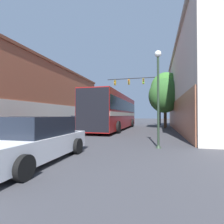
% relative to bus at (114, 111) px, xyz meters
% --- Properties ---
extents(lane_center_line, '(0.14, 40.44, 0.01)m').
position_rel_bus_xyz_m(lane_center_line, '(-1.33, -1.62, -1.94)').
color(lane_center_line, silver).
rests_on(lane_center_line, ground_plane).
extents(building_left_brick, '(6.82, 26.38, 8.02)m').
position_rel_bus_xyz_m(building_left_brick, '(-11.07, 1.85, 2.18)').
color(building_left_brick, '#995138').
rests_on(building_left_brick, ground_plane).
extents(bus, '(2.91, 12.83, 3.46)m').
position_rel_bus_xyz_m(bus, '(0.00, 0.00, 0.00)').
color(bus, maroon).
rests_on(bus, ground_plane).
extents(hatchback_foreground, '(2.19, 4.62, 1.42)m').
position_rel_bus_xyz_m(hatchback_foreground, '(0.56, -12.97, -1.28)').
color(hatchback_foreground, silver).
rests_on(hatchback_foreground, ground_plane).
extents(parked_car_left_near, '(2.46, 4.30, 1.44)m').
position_rel_bus_xyz_m(parked_car_left_near, '(-5.60, 8.89, -1.27)').
color(parked_car_left_near, slate).
rests_on(parked_car_left_near, ground_plane).
extents(parked_car_left_mid, '(2.37, 4.19, 1.39)m').
position_rel_bus_xyz_m(parked_car_left_mid, '(-5.14, -6.25, -1.28)').
color(parked_car_left_mid, red).
rests_on(parked_car_left_mid, ground_plane).
extents(parked_car_left_far, '(2.08, 3.91, 1.43)m').
position_rel_bus_xyz_m(parked_car_left_far, '(-5.29, 3.11, -1.27)').
color(parked_car_left_far, silver).
rests_on(parked_car_left_far, ground_plane).
extents(traffic_signal_gantry, '(8.04, 0.36, 7.38)m').
position_rel_bus_xyz_m(traffic_signal_gantry, '(2.21, 8.59, 3.51)').
color(traffic_signal_gantry, black).
rests_on(traffic_signal_gantry, ground_plane).
extents(street_lamp, '(0.30, 0.30, 4.40)m').
position_rel_bus_xyz_m(street_lamp, '(4.46, -9.62, 0.50)').
color(street_lamp, '#233323').
rests_on(street_lamp, ground_plane).
extents(street_tree_near, '(3.56, 3.20, 5.67)m').
position_rel_bus_xyz_m(street_tree_near, '(5.16, 2.95, 1.76)').
color(street_tree_near, '#3D2D1E').
rests_on(street_tree_near, ground_plane).
extents(street_tree_far, '(3.66, 3.30, 6.70)m').
position_rel_bus_xyz_m(street_tree_far, '(5.38, 4.39, 2.73)').
color(street_tree_far, brown).
rests_on(street_tree_far, ground_plane).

